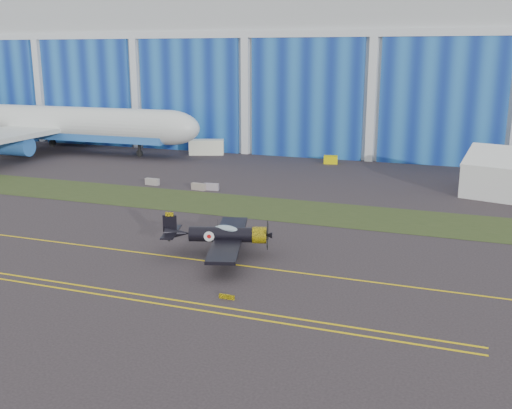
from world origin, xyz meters
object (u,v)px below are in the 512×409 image
(warbird, at_px, (221,234))
(shipping_container, at_px, (207,147))
(jetliner, at_px, (45,86))
(tug, at_px, (331,160))

(warbird, xyz_separation_m, shipping_container, (-23.89, 48.97, -0.54))
(jetliner, height_order, tug, jetliner)
(jetliner, bearing_deg, shipping_container, 11.51)
(warbird, distance_m, jetliner, 68.34)
(jetliner, xyz_separation_m, tug, (51.34, 4.98, -11.04))
(warbird, height_order, shipping_container, warbird)
(warbird, xyz_separation_m, jetliner, (-52.46, 42.68, 9.83))
(warbird, relative_size, jetliner, 0.23)
(tug, bearing_deg, shipping_container, 164.81)
(shipping_container, relative_size, tug, 2.74)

